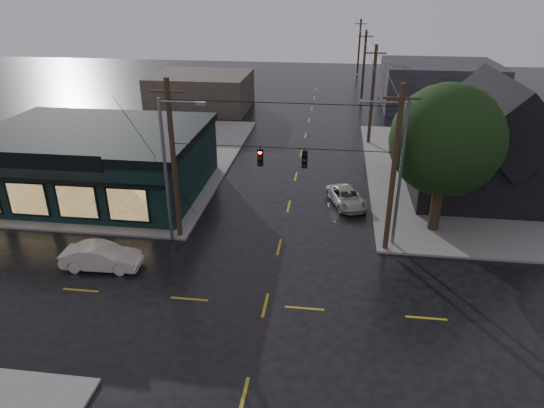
# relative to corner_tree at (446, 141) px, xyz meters

# --- Properties ---
(ground_plane) EXTENTS (160.00, 160.00, 0.00)m
(ground_plane) POSITION_rel_corner_tree_xyz_m (-9.83, -9.52, -6.19)
(ground_plane) COLOR black
(sidewalk_nw) EXTENTS (28.00, 28.00, 0.15)m
(sidewalk_nw) POSITION_rel_corner_tree_xyz_m (-29.83, 10.48, -6.12)
(sidewalk_nw) COLOR slate
(sidewalk_nw) RESTS_ON ground
(sidewalk_ne) EXTENTS (28.00, 28.00, 0.15)m
(sidewalk_ne) POSITION_rel_corner_tree_xyz_m (10.17, 10.48, -6.12)
(sidewalk_ne) COLOR slate
(sidewalk_ne) RESTS_ON ground
(pizza_shop) EXTENTS (16.30, 12.34, 4.90)m
(pizza_shop) POSITION_rel_corner_tree_xyz_m (-24.83, 3.42, -3.63)
(pizza_shop) COLOR black
(pizza_shop) RESTS_ON ground
(ne_building) EXTENTS (12.60, 11.60, 8.75)m
(ne_building) POSITION_rel_corner_tree_xyz_m (5.17, 7.48, -1.72)
(ne_building) COLOR black
(ne_building) RESTS_ON ground
(corner_tree) EXTENTS (6.95, 6.95, 9.54)m
(corner_tree) POSITION_rel_corner_tree_xyz_m (0.00, 0.00, 0.00)
(corner_tree) COLOR black
(corner_tree) RESTS_ON ground
(utility_pole_nw) EXTENTS (2.00, 0.32, 10.15)m
(utility_pole_nw) POSITION_rel_corner_tree_xyz_m (-16.33, -3.02, -6.19)
(utility_pole_nw) COLOR #301E15
(utility_pole_nw) RESTS_ON ground
(utility_pole_ne) EXTENTS (2.00, 0.32, 10.15)m
(utility_pole_ne) POSITION_rel_corner_tree_xyz_m (-3.33, -3.02, -6.19)
(utility_pole_ne) COLOR #301E15
(utility_pole_ne) RESTS_ON ground
(utility_pole_far_a) EXTENTS (2.00, 0.32, 9.65)m
(utility_pole_far_a) POSITION_rel_corner_tree_xyz_m (-3.33, 18.48, -6.19)
(utility_pole_far_a) COLOR #301E15
(utility_pole_far_a) RESTS_ON ground
(utility_pole_far_b) EXTENTS (2.00, 0.32, 9.15)m
(utility_pole_far_b) POSITION_rel_corner_tree_xyz_m (-3.33, 38.48, -6.19)
(utility_pole_far_b) COLOR #301E15
(utility_pole_far_b) RESTS_ON ground
(utility_pole_far_c) EXTENTS (2.00, 0.32, 9.15)m
(utility_pole_far_c) POSITION_rel_corner_tree_xyz_m (-3.33, 58.48, -6.19)
(utility_pole_far_c) COLOR #301E15
(utility_pole_far_c) RESTS_ON ground
(span_signal_assembly) EXTENTS (13.00, 0.48, 1.23)m
(span_signal_assembly) POSITION_rel_corner_tree_xyz_m (-9.73, -3.02, -0.49)
(span_signal_assembly) COLOR black
(span_signal_assembly) RESTS_ON ground
(streetlight_nw) EXTENTS (5.40, 0.30, 9.15)m
(streetlight_nw) POSITION_rel_corner_tree_xyz_m (-16.63, -3.72, -6.19)
(streetlight_nw) COLOR slate
(streetlight_nw) RESTS_ON ground
(streetlight_ne) EXTENTS (5.40, 0.30, 9.15)m
(streetlight_ne) POSITION_rel_corner_tree_xyz_m (-2.83, -2.32, -6.19)
(streetlight_ne) COLOR slate
(streetlight_ne) RESTS_ON ground
(bg_building_west) EXTENTS (12.00, 10.00, 4.40)m
(bg_building_west) POSITION_rel_corner_tree_xyz_m (-23.83, 30.48, -3.99)
(bg_building_west) COLOR #3F322E
(bg_building_west) RESTS_ON ground
(bg_building_east) EXTENTS (14.00, 12.00, 5.60)m
(bg_building_east) POSITION_rel_corner_tree_xyz_m (6.17, 35.48, -3.39)
(bg_building_east) COLOR black
(bg_building_east) RESTS_ON ground
(sedan_cream) EXTENTS (4.55, 1.76, 1.48)m
(sedan_cream) POSITION_rel_corner_tree_xyz_m (-19.62, -7.25, -5.45)
(sedan_cream) COLOR beige
(sedan_cream) RESTS_ON ground
(suv_silver) EXTENTS (3.33, 4.78, 1.21)m
(suv_silver) POSITION_rel_corner_tree_xyz_m (-5.64, 3.30, -5.59)
(suv_silver) COLOR #A3A397
(suv_silver) RESTS_ON ground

